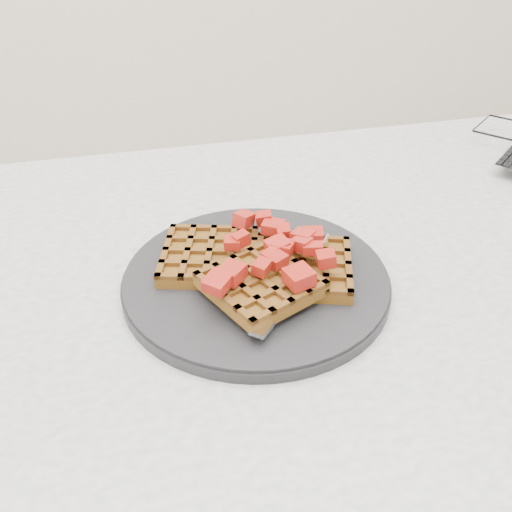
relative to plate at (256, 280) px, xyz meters
name	(u,v)px	position (x,y,z in m)	size (l,w,h in m)	color
table	(358,342)	(0.13, 0.00, -0.12)	(1.20, 0.80, 0.75)	silver
plate	(256,280)	(0.00, 0.00, 0.00)	(0.29, 0.29, 0.02)	black
waffles	(257,268)	(0.00, 0.00, 0.02)	(0.23, 0.21, 0.03)	brown
strawberry_pile	(256,245)	(0.00, 0.00, 0.05)	(0.15, 0.15, 0.02)	#890500
fork	(296,282)	(0.03, -0.04, 0.02)	(0.02, 0.18, 0.02)	silver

